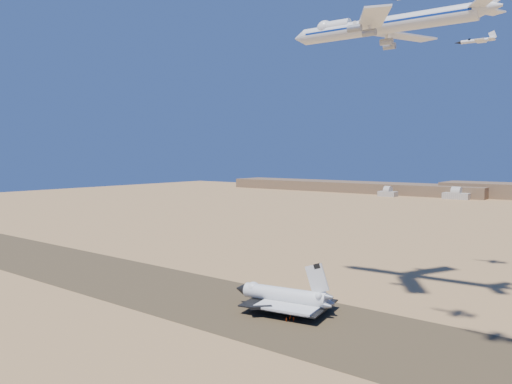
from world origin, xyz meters
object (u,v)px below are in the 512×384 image
Objects in this scene: shuttle at (284,297)px; carrier_747 at (378,26)px; chase_jet_c at (477,40)px; crew_b at (290,318)px; crew_c at (294,319)px; crew_a at (286,319)px.

carrier_747 reaches higher than shuttle.
crew_b is at bearing -113.97° from chase_jet_c.
crew_c is (-9.86, -36.89, -96.85)m from carrier_747.
crew_c is at bearing -113.12° from chase_jet_c.
crew_a is at bearing -61.12° from shuttle.
crew_b is (0.33, 1.67, 0.08)m from crew_a.
shuttle is 99.26m from carrier_747.
shuttle is at bearing -0.02° from crew_b.
crew_a is at bearing 122.63° from crew_b.
crew_a is 0.10× the size of chase_jet_c.
shuttle is at bearing -21.03° from crew_c.
crew_b is 0.11× the size of chase_jet_c.
chase_jet_c is at bearing 66.15° from carrier_747.
shuttle reaches higher than crew_c.
crew_c is at bearing -108.35° from carrier_747.
crew_a is 1.01× the size of crew_c.
crew_b is at bearing -4.11° from crew_a.
crew_b is (7.52, -7.23, -3.86)m from shuttle.
crew_a is at bearing 59.26° from crew_c.
shuttle is 11.12m from crew_b.
crew_b is at bearing 11.90° from crew_c.
chase_jet_c is (29.31, 89.03, 98.51)m from crew_c.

